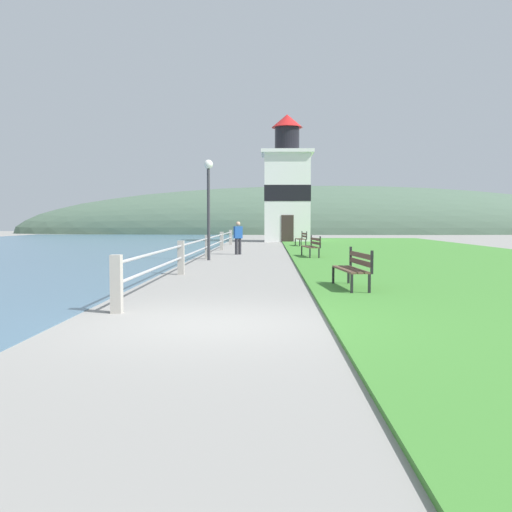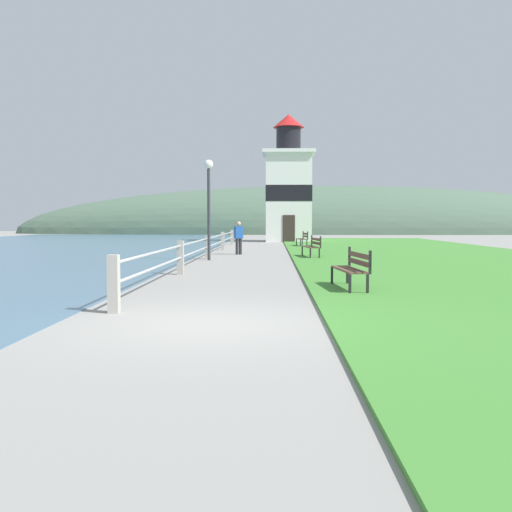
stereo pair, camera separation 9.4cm
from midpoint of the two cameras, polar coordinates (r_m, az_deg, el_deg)
name	(u,v)px [view 2 (the right image)]	position (r m, az deg, el deg)	size (l,w,h in m)	color
ground_plane	(207,324)	(8.65, -4.63, -6.80)	(160.00, 160.00, 0.00)	gray
grass_verge	(426,255)	(26.33, 16.74, 0.05)	(12.00, 50.79, 0.06)	#428433
seawall_railing	(208,245)	(23.51, -4.74, 1.15)	(0.18, 27.96, 0.98)	#A8A399
park_bench_near	(353,266)	(12.87, 9.84, -1.03)	(0.65, 1.92, 0.94)	brown
park_bench_midway	(313,245)	(24.06, 5.79, 1.08)	(0.70, 1.97, 0.94)	brown
park_bench_far	(303,238)	(34.70, 4.80, 1.82)	(0.66, 1.66, 0.94)	brown
lighthouse	(288,189)	(43.64, 3.31, 6.73)	(3.89, 3.89, 9.60)	white
person_strolling	(239,237)	(26.48, -1.64, 1.95)	(0.42, 0.34, 1.53)	#28282D
lamp_post	(209,191)	(22.66, -4.63, 6.50)	(0.36, 0.36, 3.96)	#333338
distant_hillside	(328,234)	(72.67, 7.25, 2.25)	(80.00, 16.00, 12.00)	#4C6651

